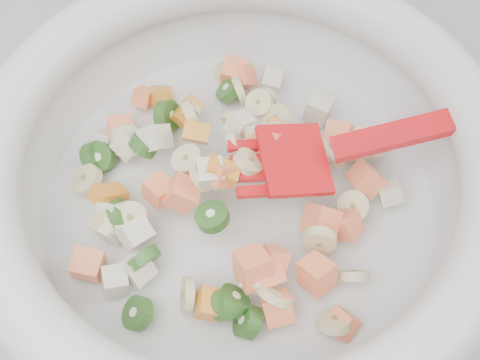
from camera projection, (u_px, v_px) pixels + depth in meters
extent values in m
cube|color=#A3A3A9|center=(277.00, 312.00, 0.93)|extent=(2.00, 0.60, 0.90)
cylinder|color=silver|center=(240.00, 204.00, 0.50)|extent=(0.33, 0.33, 0.02)
torus|color=silver|center=(240.00, 153.00, 0.44)|extent=(0.41, 0.41, 0.05)
cylinder|color=beige|center=(277.00, 120.00, 0.50)|extent=(0.03, 0.03, 0.03)
cylinder|color=beige|center=(187.00, 112.00, 0.52)|extent=(0.03, 0.04, 0.03)
cylinder|color=beige|center=(264.00, 101.00, 0.52)|extent=(0.03, 0.02, 0.03)
cylinder|color=beige|center=(236.00, 124.00, 0.49)|extent=(0.03, 0.03, 0.03)
cylinder|color=beige|center=(372.00, 147.00, 0.50)|extent=(0.03, 0.03, 0.02)
cylinder|color=beige|center=(187.00, 295.00, 0.43)|extent=(0.02, 0.03, 0.03)
cylinder|color=beige|center=(354.00, 206.00, 0.47)|extent=(0.03, 0.04, 0.03)
cylinder|color=beige|center=(226.00, 74.00, 0.55)|extent=(0.02, 0.03, 0.03)
cylinder|color=beige|center=(331.00, 158.00, 0.48)|extent=(0.03, 0.02, 0.03)
cylinder|color=beige|center=(124.00, 138.00, 0.50)|extent=(0.03, 0.02, 0.03)
cylinder|color=beige|center=(203.00, 178.00, 0.45)|extent=(0.03, 0.03, 0.03)
cylinder|color=beige|center=(235.00, 145.00, 0.47)|extent=(0.02, 0.03, 0.03)
cylinder|color=beige|center=(248.00, 162.00, 0.45)|extent=(0.03, 0.03, 0.02)
cylinder|color=beige|center=(187.00, 160.00, 0.47)|extent=(0.04, 0.04, 0.02)
cylinder|color=beige|center=(276.00, 295.00, 0.43)|extent=(0.03, 0.03, 0.04)
cylinder|color=beige|center=(240.00, 91.00, 0.54)|extent=(0.01, 0.04, 0.04)
cylinder|color=beige|center=(259.00, 103.00, 0.51)|extent=(0.03, 0.03, 0.02)
cylinder|color=beige|center=(354.00, 276.00, 0.44)|extent=(0.03, 0.02, 0.03)
cylinder|color=beige|center=(319.00, 240.00, 0.44)|extent=(0.03, 0.02, 0.03)
cylinder|color=beige|center=(130.00, 150.00, 0.50)|extent=(0.02, 0.02, 0.03)
cylinder|color=beige|center=(334.00, 322.00, 0.43)|extent=(0.04, 0.03, 0.03)
cylinder|color=beige|center=(192.00, 115.00, 0.51)|extent=(0.02, 0.04, 0.04)
cylinder|color=beige|center=(131.00, 219.00, 0.46)|extent=(0.03, 0.03, 0.01)
cylinder|color=beige|center=(108.00, 222.00, 0.46)|extent=(0.03, 0.02, 0.03)
cylinder|color=beige|center=(87.00, 180.00, 0.49)|extent=(0.04, 0.04, 0.02)
cube|color=#FF7950|center=(347.00, 225.00, 0.46)|extent=(0.03, 0.03, 0.03)
cube|color=#FF7950|center=(321.00, 221.00, 0.46)|extent=(0.03, 0.03, 0.04)
cube|color=#FF7950|center=(347.00, 136.00, 0.51)|extent=(0.03, 0.03, 0.03)
cube|color=#FF7950|center=(88.00, 265.00, 0.45)|extent=(0.03, 0.03, 0.03)
cube|color=#FF7950|center=(273.00, 147.00, 0.47)|extent=(0.03, 0.03, 0.04)
cube|color=#FF7950|center=(277.00, 308.00, 0.43)|extent=(0.02, 0.03, 0.03)
cube|color=#FF7950|center=(337.00, 135.00, 0.51)|extent=(0.03, 0.03, 0.03)
cube|color=#FF7950|center=(261.00, 139.00, 0.48)|extent=(0.03, 0.03, 0.03)
cube|color=#FF7950|center=(264.00, 272.00, 0.43)|extent=(0.03, 0.03, 0.03)
cube|color=#FF7950|center=(317.00, 274.00, 0.44)|extent=(0.03, 0.03, 0.03)
cube|color=#FF7950|center=(275.00, 258.00, 0.44)|extent=(0.02, 0.03, 0.03)
cube|color=#FF7950|center=(235.00, 72.00, 0.55)|extent=(0.03, 0.03, 0.03)
cube|color=#FF7950|center=(366.00, 179.00, 0.48)|extent=(0.03, 0.03, 0.04)
cube|color=#FF7950|center=(144.00, 97.00, 0.53)|extent=(0.03, 0.03, 0.02)
cube|color=#FF7950|center=(253.00, 268.00, 0.43)|extent=(0.03, 0.03, 0.03)
cube|color=#FF7950|center=(121.00, 134.00, 0.52)|extent=(0.02, 0.03, 0.03)
cube|color=#FF7950|center=(342.00, 324.00, 0.43)|extent=(0.03, 0.03, 0.03)
cube|color=#FF7950|center=(182.00, 193.00, 0.45)|extent=(0.03, 0.03, 0.03)
cube|color=#FF7950|center=(159.00, 190.00, 0.46)|extent=(0.03, 0.03, 0.02)
cube|color=#FF7950|center=(242.00, 78.00, 0.54)|extent=(0.03, 0.03, 0.03)
cube|color=#FF7950|center=(220.00, 173.00, 0.44)|extent=(0.03, 0.03, 0.03)
cylinder|color=green|center=(137.00, 313.00, 0.43)|extent=(0.03, 0.03, 0.02)
cylinder|color=green|center=(285.00, 167.00, 0.46)|extent=(0.03, 0.04, 0.04)
cylinder|color=green|center=(224.00, 305.00, 0.42)|extent=(0.03, 0.03, 0.03)
cylinder|color=green|center=(212.00, 217.00, 0.44)|extent=(0.04, 0.04, 0.02)
cylinder|color=green|center=(232.00, 301.00, 0.43)|extent=(0.03, 0.03, 0.03)
cylinder|color=green|center=(101.00, 157.00, 0.50)|extent=(0.04, 0.04, 0.03)
cylinder|color=green|center=(121.00, 215.00, 0.46)|extent=(0.02, 0.03, 0.03)
cylinder|color=green|center=(95.00, 157.00, 0.51)|extent=(0.02, 0.03, 0.03)
cylinder|color=green|center=(145.00, 259.00, 0.44)|extent=(0.03, 0.02, 0.03)
cylinder|color=green|center=(229.00, 90.00, 0.54)|extent=(0.03, 0.03, 0.03)
cylinder|color=green|center=(248.00, 322.00, 0.43)|extent=(0.03, 0.03, 0.03)
cylinder|color=green|center=(168.00, 116.00, 0.52)|extent=(0.03, 0.04, 0.04)
cylinder|color=green|center=(143.00, 146.00, 0.49)|extent=(0.03, 0.03, 0.03)
cylinder|color=green|center=(304.00, 162.00, 0.47)|extent=(0.03, 0.03, 0.03)
cube|color=beige|center=(110.00, 226.00, 0.46)|extent=(0.03, 0.03, 0.03)
cube|color=beige|center=(210.00, 174.00, 0.45)|extent=(0.02, 0.02, 0.02)
cube|color=beige|center=(115.00, 281.00, 0.44)|extent=(0.02, 0.02, 0.02)
cube|color=beige|center=(360.00, 139.00, 0.51)|extent=(0.03, 0.03, 0.03)
cube|color=beige|center=(264.00, 137.00, 0.48)|extent=(0.03, 0.03, 0.04)
cube|color=beige|center=(355.00, 149.00, 0.50)|extent=(0.02, 0.03, 0.03)
cube|color=beige|center=(155.00, 139.00, 0.49)|extent=(0.03, 0.03, 0.03)
cube|color=beige|center=(272.00, 77.00, 0.54)|extent=(0.02, 0.03, 0.03)
cube|color=beige|center=(390.00, 193.00, 0.48)|extent=(0.02, 0.02, 0.02)
cube|color=beige|center=(240.00, 124.00, 0.49)|extent=(0.03, 0.03, 0.02)
cube|color=beige|center=(319.00, 109.00, 0.53)|extent=(0.03, 0.03, 0.02)
cube|color=beige|center=(136.00, 269.00, 0.45)|extent=(0.03, 0.03, 0.03)
cube|color=beige|center=(129.00, 143.00, 0.50)|extent=(0.03, 0.03, 0.03)
cube|color=beige|center=(257.00, 280.00, 0.43)|extent=(0.03, 0.03, 0.02)
cube|color=beige|center=(108.00, 143.00, 0.51)|extent=(0.03, 0.03, 0.03)
cube|color=beige|center=(317.00, 155.00, 0.47)|extent=(0.03, 0.03, 0.03)
cube|color=beige|center=(115.00, 216.00, 0.46)|extent=(0.03, 0.03, 0.04)
cube|color=beige|center=(135.00, 233.00, 0.45)|extent=(0.03, 0.03, 0.03)
cube|color=orange|center=(209.00, 304.00, 0.42)|extent=(0.02, 0.02, 0.02)
cube|color=orange|center=(109.00, 196.00, 0.47)|extent=(0.03, 0.03, 0.03)
cube|color=orange|center=(187.00, 111.00, 0.51)|extent=(0.03, 0.03, 0.02)
cube|color=orange|center=(156.00, 95.00, 0.54)|extent=(0.03, 0.03, 0.03)
cube|color=orange|center=(270.00, 135.00, 0.48)|extent=(0.03, 0.03, 0.02)
cube|color=orange|center=(222.00, 171.00, 0.44)|extent=(0.03, 0.02, 0.02)
cube|color=orange|center=(196.00, 132.00, 0.48)|extent=(0.03, 0.02, 0.02)
cube|color=red|center=(294.00, 160.00, 0.45)|extent=(0.06, 0.06, 0.02)
cube|color=red|center=(244.00, 146.00, 0.46)|extent=(0.03, 0.01, 0.01)
cube|color=red|center=(247.00, 161.00, 0.46)|extent=(0.03, 0.01, 0.01)
cube|color=red|center=(250.00, 176.00, 0.45)|extent=(0.03, 0.01, 0.01)
cube|color=red|center=(254.00, 192.00, 0.44)|extent=(0.03, 0.01, 0.01)
cube|color=red|center=(455.00, 120.00, 0.45)|extent=(0.18, 0.03, 0.04)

